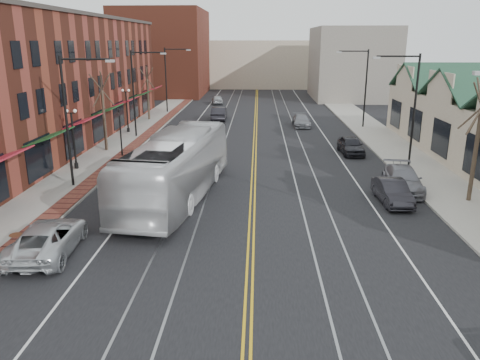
# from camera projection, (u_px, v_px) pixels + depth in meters

# --- Properties ---
(ground) EXTENTS (160.00, 160.00, 0.00)m
(ground) POSITION_uv_depth(u_px,v_px,m) (247.00, 350.00, 14.17)
(ground) COLOR black
(ground) RESTS_ON ground
(sidewalk_left) EXTENTS (4.00, 120.00, 0.15)m
(sidewalk_left) POSITION_uv_depth(u_px,v_px,m) (88.00, 169.00, 33.74)
(sidewalk_left) COLOR gray
(sidewalk_left) RESTS_ON ground
(sidewalk_right) EXTENTS (4.00, 120.00, 0.15)m
(sidewalk_right) POSITION_uv_depth(u_px,v_px,m) (424.00, 173.00, 32.84)
(sidewalk_right) COLOR gray
(sidewalk_right) RESTS_ON ground
(building_left) EXTENTS (10.00, 50.00, 11.00)m
(building_left) POSITION_uv_depth(u_px,v_px,m) (29.00, 84.00, 39.14)
(building_left) COLOR brown
(building_left) RESTS_ON ground
(backdrop_left) EXTENTS (14.00, 18.00, 14.00)m
(backdrop_left) POSITION_uv_depth(u_px,v_px,m) (164.00, 53.00, 79.76)
(backdrop_left) COLOR brown
(backdrop_left) RESTS_ON ground
(backdrop_mid) EXTENTS (22.00, 14.00, 9.00)m
(backdrop_mid) POSITION_uv_depth(u_px,v_px,m) (257.00, 64.00, 94.24)
(backdrop_mid) COLOR tan
(backdrop_mid) RESTS_ON ground
(backdrop_right) EXTENTS (12.00, 16.00, 11.00)m
(backdrop_right) POSITION_uv_depth(u_px,v_px,m) (351.00, 63.00, 74.25)
(backdrop_right) COLOR slate
(backdrop_right) RESTS_ON ground
(streetlight_l_1) EXTENTS (3.33, 0.25, 8.00)m
(streetlight_l_1) POSITION_uv_depth(u_px,v_px,m) (73.00, 109.00, 28.45)
(streetlight_l_1) COLOR black
(streetlight_l_1) RESTS_ON sidewalk_left
(streetlight_l_2) EXTENTS (3.33, 0.25, 8.00)m
(streetlight_l_2) POSITION_uv_depth(u_px,v_px,m) (138.00, 85.00, 43.77)
(streetlight_l_2) COLOR black
(streetlight_l_2) RESTS_ON sidewalk_left
(streetlight_l_3) EXTENTS (3.33, 0.25, 8.00)m
(streetlight_l_3) POSITION_uv_depth(u_px,v_px,m) (169.00, 73.00, 59.08)
(streetlight_l_3) COLOR black
(streetlight_l_3) RESTS_ON sidewalk_left
(streetlight_r_1) EXTENTS (3.33, 0.25, 8.00)m
(streetlight_r_1) POSITION_uv_depth(u_px,v_px,m) (409.00, 99.00, 33.37)
(streetlight_r_1) COLOR black
(streetlight_r_1) RESTS_ON sidewalk_right
(streetlight_r_2) EXTENTS (3.33, 0.25, 8.00)m
(streetlight_r_2) POSITION_uv_depth(u_px,v_px,m) (362.00, 80.00, 48.69)
(streetlight_r_2) COLOR black
(streetlight_r_2) RESTS_ON sidewalk_right
(lamppost_l_2) EXTENTS (0.84, 0.28, 4.27)m
(lamppost_l_2) POSITION_uv_depth(u_px,v_px,m) (74.00, 140.00, 33.16)
(lamppost_l_2) COLOR black
(lamppost_l_2) RESTS_ON sidewalk_left
(lamppost_l_3) EXTENTS (0.84, 0.28, 4.27)m
(lamppost_l_3) POSITION_uv_depth(u_px,v_px,m) (127.00, 112.00, 46.56)
(lamppost_l_3) COLOR black
(lamppost_l_3) RESTS_ON sidewalk_left
(tree_left_near) EXTENTS (1.78, 1.37, 6.48)m
(tree_left_near) POSITION_uv_depth(u_px,v_px,m) (103.00, 110.00, 38.51)
(tree_left_near) COLOR #382B21
(tree_left_near) RESTS_ON sidewalk_left
(tree_left_far) EXTENTS (1.66, 1.28, 6.02)m
(tree_left_far) POSITION_uv_depth(u_px,v_px,m) (148.00, 92.00, 53.90)
(tree_left_far) COLOR #382B21
(tree_left_far) RESTS_ON sidewalk_left
(tree_right_mid) EXTENTS (1.90, 1.46, 6.93)m
(tree_right_mid) POSITION_uv_depth(u_px,v_px,m) (477.00, 139.00, 26.03)
(tree_right_mid) COLOR #382B21
(tree_right_mid) RESTS_ON sidewalk_right
(manhole_far) EXTENTS (0.60, 0.60, 0.02)m
(manhole_far) POSITION_uv_depth(u_px,v_px,m) (16.00, 235.00, 22.20)
(manhole_far) COLOR #592D19
(manhole_far) RESTS_ON sidewalk_left
(traffic_signal) EXTENTS (0.18, 0.15, 3.80)m
(traffic_signal) POSITION_uv_depth(u_px,v_px,m) (120.00, 128.00, 36.86)
(traffic_signal) COLOR black
(traffic_signal) RESTS_ON sidewalk_left
(transit_bus) EXTENTS (5.00, 14.01, 3.82)m
(transit_bus) POSITION_uv_depth(u_px,v_px,m) (177.00, 167.00, 27.28)
(transit_bus) COLOR silver
(transit_bus) RESTS_ON ground
(parked_suv) EXTENTS (2.77, 5.35, 1.44)m
(parked_suv) POSITION_uv_depth(u_px,v_px,m) (48.00, 238.00, 20.43)
(parked_suv) COLOR silver
(parked_suv) RESTS_ON ground
(parked_car_b) EXTENTS (1.58, 4.14, 1.35)m
(parked_car_b) POSITION_uv_depth(u_px,v_px,m) (392.00, 192.00, 26.86)
(parked_car_b) COLOR black
(parked_car_b) RESTS_ON ground
(parked_car_c) EXTENTS (2.54, 5.19, 1.45)m
(parked_car_c) POSITION_uv_depth(u_px,v_px,m) (403.00, 179.00, 29.03)
(parked_car_c) COLOR slate
(parked_car_c) RESTS_ON ground
(parked_car_d) EXTENTS (1.88, 4.28, 1.43)m
(parked_car_d) POSITION_uv_depth(u_px,v_px,m) (351.00, 145.00, 38.50)
(parked_car_d) COLOR black
(parked_car_d) RESTS_ON ground
(distant_car_left) EXTENTS (1.65, 4.68, 1.54)m
(distant_car_left) POSITION_uv_depth(u_px,v_px,m) (219.00, 114.00, 54.82)
(distant_car_left) COLOR black
(distant_car_left) RESTS_ON ground
(distant_car_right) EXTENTS (1.82, 4.39, 1.27)m
(distant_car_right) POSITION_uv_depth(u_px,v_px,m) (301.00, 121.00, 50.84)
(distant_car_right) COLOR slate
(distant_car_right) RESTS_ON ground
(distant_car_far) EXTENTS (2.07, 4.03, 1.31)m
(distant_car_far) POSITION_uv_depth(u_px,v_px,m) (217.00, 100.00, 68.68)
(distant_car_far) COLOR #A2A4A9
(distant_car_far) RESTS_ON ground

